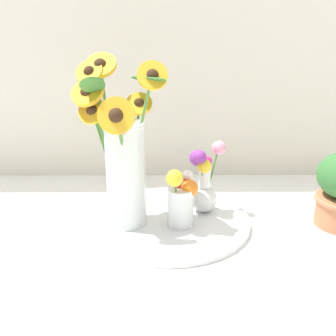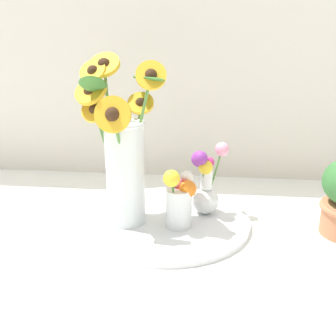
% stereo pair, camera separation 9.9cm
% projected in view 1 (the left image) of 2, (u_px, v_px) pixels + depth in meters
% --- Properties ---
extents(ground_plane, '(6.00, 6.00, 0.00)m').
position_uv_depth(ground_plane, '(161.00, 244.00, 0.94)').
color(ground_plane, white).
extents(serving_tray, '(0.43, 0.43, 0.02)m').
position_uv_depth(serving_tray, '(168.00, 221.00, 1.04)').
color(serving_tray, silver).
rests_on(serving_tray, ground_plane).
extents(mason_jar_sunflowers, '(0.26, 0.20, 0.42)m').
position_uv_depth(mason_jar_sunflowers, '(122.00, 154.00, 0.96)').
color(mason_jar_sunflowers, silver).
rests_on(mason_jar_sunflowers, serving_tray).
extents(vase_small_center, '(0.08, 0.10, 0.16)m').
position_uv_depth(vase_small_center, '(182.00, 198.00, 0.98)').
color(vase_small_center, white).
rests_on(vase_small_center, serving_tray).
extents(vase_bulb_right, '(0.10, 0.09, 0.19)m').
position_uv_depth(vase_bulb_right, '(204.00, 182.00, 1.05)').
color(vase_bulb_right, white).
rests_on(vase_bulb_right, serving_tray).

